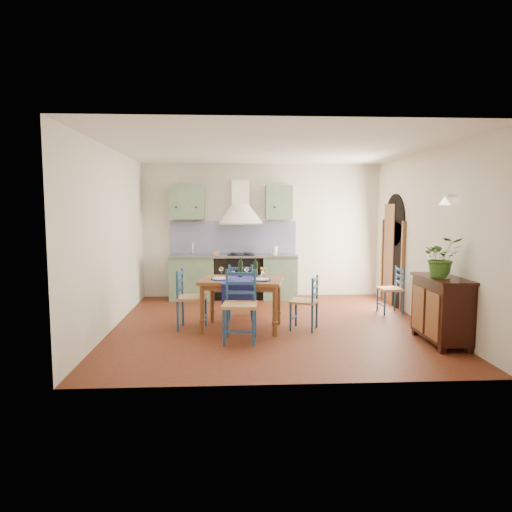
% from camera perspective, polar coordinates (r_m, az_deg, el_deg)
% --- Properties ---
extents(floor, '(5.00, 5.00, 0.00)m').
position_cam_1_polar(floor, '(7.45, 1.96, -8.60)').
color(floor, '#461C0F').
rests_on(floor, ground).
extents(back_wall, '(5.00, 0.96, 2.80)m').
position_cam_1_polar(back_wall, '(9.51, -2.05, 1.00)').
color(back_wall, beige).
rests_on(back_wall, ground).
extents(right_wall, '(0.26, 5.00, 2.80)m').
position_cam_1_polar(right_wall, '(8.11, 19.67, 1.83)').
color(right_wall, beige).
rests_on(right_wall, ground).
extents(left_wall, '(0.04, 5.00, 2.80)m').
position_cam_1_polar(left_wall, '(7.43, -17.59, 2.03)').
color(left_wall, beige).
rests_on(left_wall, ground).
extents(ceiling, '(5.00, 5.00, 0.01)m').
position_cam_1_polar(ceiling, '(7.27, 2.04, 13.33)').
color(ceiling, silver).
rests_on(ceiling, back_wall).
extents(dining_table, '(1.36, 1.06, 1.10)m').
position_cam_1_polar(dining_table, '(7.06, -1.77, -3.63)').
color(dining_table, brown).
rests_on(dining_table, ground).
extents(chair_near, '(0.52, 0.52, 1.01)m').
position_cam_1_polar(chair_near, '(6.45, -2.01, -6.16)').
color(chair_near, navy).
rests_on(chair_near, ground).
extents(chair_far, '(0.45, 0.45, 0.94)m').
position_cam_1_polar(chair_far, '(7.79, -1.94, -4.28)').
color(chair_far, navy).
rests_on(chair_far, ground).
extents(chair_left, '(0.47, 0.47, 0.93)m').
position_cam_1_polar(chair_left, '(7.20, -8.28, -5.26)').
color(chair_left, navy).
rests_on(chair_left, ground).
extents(chair_right, '(0.51, 0.51, 0.84)m').
position_cam_1_polar(chair_right, '(7.12, 6.25, -5.74)').
color(chair_right, navy).
rests_on(chair_right, ground).
extents(chair_spare, '(0.41, 0.41, 0.83)m').
position_cam_1_polar(chair_spare, '(8.54, 16.62, -4.01)').
color(chair_spare, navy).
rests_on(chair_spare, ground).
extents(sideboard, '(0.50, 1.05, 0.94)m').
position_cam_1_polar(sideboard, '(6.85, 22.14, -5.97)').
color(sideboard, black).
rests_on(sideboard, ground).
extents(potted_plant, '(0.54, 0.49, 0.55)m').
position_cam_1_polar(potted_plant, '(6.70, 22.20, -0.15)').
color(potted_plant, '#2D5C1F').
rests_on(potted_plant, sideboard).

